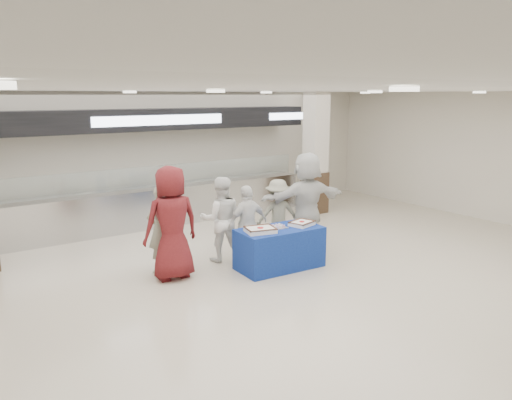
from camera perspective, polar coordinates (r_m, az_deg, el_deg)
ground at (r=8.10m, az=5.10°, el=-10.77°), size 14.00×14.00×0.00m
serving_line at (r=12.26m, az=-11.22°, el=2.50°), size 8.70×0.85×2.80m
column_right at (r=13.37m, az=6.80°, el=5.03°), size 0.55×0.55×3.20m
display_table at (r=9.17m, az=2.70°, el=-5.51°), size 1.59×0.87×0.75m
sheet_cake_left at (r=8.78m, az=0.50°, el=-3.39°), size 0.58×0.50×0.10m
sheet_cake_right at (r=9.28m, az=5.26°, el=-2.63°), size 0.50×0.44×0.09m
cupcake_tray at (r=9.07m, az=2.38°, el=-3.05°), size 0.37×0.28×0.06m
civilian_maroon at (r=8.60m, az=-9.62°, el=-2.60°), size 0.99×0.67×1.97m
soldier_a at (r=8.99m, az=-10.76°, el=-3.29°), size 0.64×0.48×1.59m
chef_tall at (r=9.47m, az=-4.04°, el=-2.20°), size 0.97×0.88×1.63m
chef_short at (r=9.41m, az=-0.96°, el=-2.74°), size 0.87×0.38×1.47m
soldier_b at (r=10.24m, az=2.50°, el=-1.63°), size 1.06×0.82×1.44m
civilian_white at (r=10.21m, az=5.80°, el=-0.10°), size 1.94×0.95×2.00m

